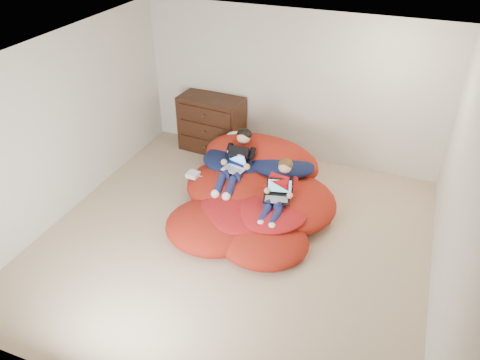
# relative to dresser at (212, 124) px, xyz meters

# --- Properties ---
(room_shell) EXTENTS (5.10, 5.10, 2.77)m
(room_shell) POSITION_rel_dresser_xyz_m (1.31, -2.21, -0.27)
(room_shell) COLOR tan
(room_shell) RESTS_ON ground
(dresser) EXTENTS (1.14, 0.66, 0.99)m
(dresser) POSITION_rel_dresser_xyz_m (0.00, 0.00, 0.00)
(dresser) COLOR black
(dresser) RESTS_ON ground
(beanbag_pile) EXTENTS (2.28, 2.50, 0.89)m
(beanbag_pile) POSITION_rel_dresser_xyz_m (1.31, -1.43, -0.24)
(beanbag_pile) COLOR #AB2213
(beanbag_pile) RESTS_ON ground
(cream_pillow) EXTENTS (0.45, 0.29, 0.29)m
(cream_pillow) POSITION_rel_dresser_xyz_m (0.74, -0.61, 0.13)
(cream_pillow) COLOR silver
(cream_pillow) RESTS_ON beanbag_pile
(older_boy) EXTENTS (0.34, 1.08, 0.65)m
(older_boy) POSITION_rel_dresser_xyz_m (0.97, -1.23, 0.17)
(older_boy) COLOR black
(older_boy) RESTS_ON beanbag_pile
(younger_boy) EXTENTS (0.31, 0.93, 0.61)m
(younger_boy) POSITION_rel_dresser_xyz_m (1.75, -1.65, 0.10)
(younger_boy) COLOR #AE0F13
(younger_boy) RESTS_ON beanbag_pile
(laptop_white) EXTENTS (0.34, 0.36, 0.21)m
(laptop_white) POSITION_rel_dresser_xyz_m (0.97, -1.32, 0.12)
(laptop_white) COLOR silver
(laptop_white) RESTS_ON older_boy
(laptop_black) EXTENTS (0.40, 0.35, 0.26)m
(laptop_black) POSITION_rel_dresser_xyz_m (1.75, -1.71, 0.07)
(laptop_black) COLOR black
(laptop_black) RESTS_ON younger_boy
(power_adapter) EXTENTS (0.18, 0.18, 0.06)m
(power_adapter) POSITION_rel_dresser_xyz_m (0.37, -1.51, -0.07)
(power_adapter) COLOR silver
(power_adapter) RESTS_ON beanbag_pile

